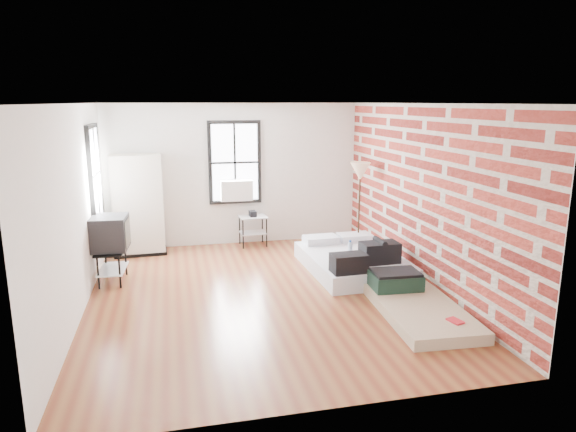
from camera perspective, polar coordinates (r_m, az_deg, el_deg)
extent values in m
plane|color=brown|center=(7.75, -2.90, -8.79)|extent=(6.00, 6.00, 0.00)
cube|color=silver|center=(10.29, -5.93, 4.58)|extent=(5.00, 0.01, 2.80)
cube|color=silver|center=(4.52, 3.62, -5.79)|extent=(5.00, 0.01, 2.80)
cube|color=silver|center=(7.36, -22.55, 0.46)|extent=(0.01, 6.00, 2.80)
cube|color=maroon|center=(8.16, 14.56, 2.14)|extent=(0.02, 6.00, 2.80)
cube|color=white|center=(7.22, -3.15, 12.38)|extent=(5.00, 6.00, 0.01)
cube|color=white|center=(10.21, -5.93, 5.93)|extent=(0.90, 0.02, 1.50)
cube|color=black|center=(10.18, -8.66, 5.83)|extent=(0.07, 0.08, 1.64)
cube|color=black|center=(10.29, -3.25, 6.03)|extent=(0.07, 0.08, 1.64)
cube|color=black|center=(10.16, -6.04, 10.34)|extent=(0.90, 0.08, 0.07)
cube|color=black|center=(10.34, -5.84, 1.62)|extent=(0.90, 0.08, 0.07)
cube|color=black|center=(10.20, -5.92, 5.92)|extent=(0.04, 0.02, 1.50)
cube|color=black|center=(10.20, -5.92, 5.92)|extent=(0.90, 0.02, 0.04)
cube|color=white|center=(10.16, -5.77, 2.88)|extent=(0.62, 0.30, 0.40)
cube|color=white|center=(9.07, -20.57, 4.36)|extent=(0.02, 0.90, 1.50)
cube|color=black|center=(8.60, -21.11, 3.90)|extent=(0.08, 0.07, 1.64)
cube|color=black|center=(9.55, -20.33, 4.75)|extent=(0.08, 0.07, 1.64)
cube|color=black|center=(9.01, -21.09, 9.29)|extent=(0.08, 0.90, 0.07)
cube|color=black|center=(9.21, -20.32, -0.48)|extent=(0.08, 0.90, 0.07)
cube|color=black|center=(9.07, -20.51, 4.36)|extent=(0.02, 0.04, 1.50)
cube|color=black|center=(9.07, -20.51, 4.36)|extent=(0.02, 0.90, 0.04)
cube|color=white|center=(8.87, 7.40, -5.13)|extent=(1.63, 2.16, 0.28)
cube|color=white|center=(9.45, 3.66, -2.65)|extent=(0.62, 0.41, 0.13)
cube|color=white|center=(9.68, 7.40, -2.36)|extent=(0.62, 0.41, 0.13)
cube|color=black|center=(8.44, 10.14, -4.00)|extent=(0.62, 0.38, 0.33)
cylinder|color=black|center=(8.39, 10.19, -2.78)|extent=(0.10, 0.39, 0.09)
cube|color=black|center=(7.90, 6.76, -5.22)|extent=(0.54, 0.35, 0.29)
cylinder|color=silver|center=(8.71, 6.91, -3.67)|extent=(0.08, 0.08, 0.24)
cylinder|color=#164BA0|center=(8.67, 6.94, -2.79)|extent=(0.04, 0.04, 0.03)
cube|color=tan|center=(7.23, 14.57, -10.19)|extent=(1.12, 1.97, 0.15)
cube|color=black|center=(7.73, 11.85, -7.06)|extent=(0.73, 0.54, 0.22)
cube|color=black|center=(7.69, 11.89, -6.14)|extent=(0.69, 0.50, 0.04)
cube|color=red|center=(6.82, 18.09, -11.02)|extent=(0.18, 0.23, 0.03)
cube|color=black|center=(10.17, -16.01, -3.84)|extent=(0.97, 0.59, 0.06)
cube|color=beige|center=(9.96, -16.34, 1.35)|extent=(0.93, 0.54, 1.82)
cylinder|color=black|center=(10.05, -5.01, -2.02)|extent=(0.02, 0.02, 0.59)
cylinder|color=black|center=(10.15, -2.39, -1.84)|extent=(0.02, 0.02, 0.59)
cylinder|color=black|center=(10.40, -5.40, -1.53)|extent=(0.02, 0.02, 0.59)
cylinder|color=black|center=(10.49, -2.87, -1.36)|extent=(0.02, 0.02, 0.59)
cube|color=silver|center=(10.20, -3.94, -0.08)|extent=(0.56, 0.46, 0.02)
cube|color=silver|center=(10.27, -3.91, -1.83)|extent=(0.54, 0.44, 0.02)
cube|color=black|center=(10.19, -3.95, 0.27)|extent=(0.14, 0.20, 0.11)
cylinder|color=black|center=(9.85, 7.75, -4.08)|extent=(0.25, 0.25, 0.03)
cylinder|color=black|center=(9.67, 7.89, 0.24)|extent=(0.03, 0.03, 1.50)
cone|color=#D3AB87|center=(9.53, 8.03, 4.92)|extent=(0.37, 0.37, 0.33)
cylinder|color=black|center=(8.41, -20.35, -5.94)|extent=(0.03, 0.03, 0.53)
cylinder|color=black|center=(8.35, -18.20, -5.90)|extent=(0.03, 0.03, 0.53)
cylinder|color=black|center=(9.00, -19.59, -4.67)|extent=(0.03, 0.03, 0.53)
cylinder|color=black|center=(8.95, -17.58, -4.63)|extent=(0.03, 0.03, 0.53)
cube|color=black|center=(8.60, -19.05, -3.58)|extent=(0.47, 0.79, 0.03)
cube|color=silver|center=(8.69, -18.90, -5.60)|extent=(0.45, 0.77, 0.02)
cube|color=black|center=(8.53, -19.18, -1.77)|extent=(0.57, 0.65, 0.53)
cube|color=black|center=(8.49, -17.42, -1.72)|extent=(0.05, 0.51, 0.42)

